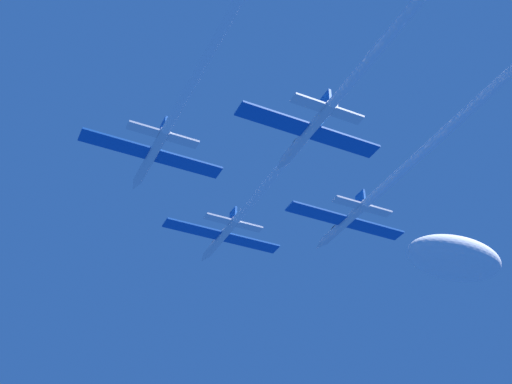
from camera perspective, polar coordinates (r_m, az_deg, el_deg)
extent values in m
cylinder|color=silver|center=(105.61, -3.06, -4.01)|extent=(1.31, 11.94, 1.31)
cone|color=silver|center=(111.48, -4.54, -5.74)|extent=(1.29, 2.63, 1.29)
ellipsoid|color=black|center=(107.99, -3.60, -4.40)|extent=(0.92, 2.39, 0.66)
cube|color=#0F51B2|center=(103.57, -5.58, -3.20)|extent=(9.07, 2.63, 0.29)
cube|color=#0F51B2|center=(106.92, -0.37, -4.48)|extent=(9.07, 2.63, 0.29)
cube|color=#0F51B2|center=(102.72, -1.99, -2.00)|extent=(0.34, 2.15, 1.91)
cube|color=silver|center=(100.80, -3.36, -2.34)|extent=(4.08, 1.58, 0.29)
cube|color=silver|center=(102.60, -0.58, -3.04)|extent=(4.08, 1.58, 0.29)
cylinder|color=white|center=(90.18, 2.05, 2.07)|extent=(1.18, 29.08, 1.18)
cylinder|color=silver|center=(89.12, -9.12, 3.06)|extent=(1.31, 11.94, 1.31)
cone|color=silver|center=(94.83, -10.49, 0.59)|extent=(1.29, 2.63, 1.29)
ellipsoid|color=black|center=(91.49, -9.60, 2.41)|extent=(0.92, 2.39, 0.66)
cube|color=#0F51B2|center=(87.81, -12.22, 4.15)|extent=(9.07, 2.63, 0.29)
cube|color=#0F51B2|center=(89.81, -5.87, 2.41)|extent=(9.07, 2.63, 0.29)
cube|color=#0F51B2|center=(86.54, -8.04, 5.67)|extent=(0.34, 2.15, 1.91)
cube|color=silver|center=(84.83, -9.81, 5.43)|extent=(4.08, 1.58, 0.29)
cube|color=silver|center=(85.91, -6.38, 4.47)|extent=(4.08, 1.58, 0.29)
cylinder|color=white|center=(72.76, -3.28, 13.39)|extent=(1.18, 34.67, 1.18)
cylinder|color=silver|center=(99.81, 7.68, -2.71)|extent=(1.31, 11.94, 1.31)
cone|color=silver|center=(105.02, 5.58, -4.64)|extent=(1.29, 2.63, 1.29)
ellipsoid|color=black|center=(101.95, 6.88, -3.16)|extent=(0.92, 2.39, 0.66)
cube|color=#0F51B2|center=(96.99, 5.27, -1.84)|extent=(9.07, 2.63, 0.29)
cube|color=#0F51B2|center=(102.01, 10.33, -3.20)|extent=(9.07, 2.63, 0.29)
cube|color=#0F51B2|center=(97.44, 9.09, -0.54)|extent=(0.34, 2.15, 1.91)
cube|color=silver|center=(95.06, 7.90, -0.87)|extent=(4.08, 1.58, 0.29)
cube|color=silver|center=(97.76, 10.57, -1.63)|extent=(4.08, 1.58, 0.29)
cylinder|color=white|center=(85.34, 15.90, 4.87)|extent=(1.18, 34.21, 1.18)
cylinder|color=silver|center=(82.52, 4.48, 5.10)|extent=(1.31, 11.94, 1.31)
cone|color=silver|center=(87.45, 2.14, 2.33)|extent=(1.29, 2.63, 1.29)
ellipsoid|color=black|center=(84.62, 3.59, 4.36)|extent=(0.92, 2.39, 0.66)
cube|color=#0F51B2|center=(80.19, 1.43, 6.40)|extent=(9.07, 2.63, 0.29)
cube|color=#0F51B2|center=(84.35, 7.76, 4.32)|extent=(9.07, 2.63, 0.29)
cube|color=#0F51B2|center=(80.57, 6.10, 7.94)|extent=(0.34, 2.15, 1.91)
cube|color=silver|center=(78.26, 4.55, 7.79)|extent=(4.08, 1.58, 0.29)
cube|color=silver|center=(80.50, 7.92, 6.61)|extent=(4.08, 1.58, 0.29)
cylinder|color=white|center=(70.33, 13.43, 15.29)|extent=(1.18, 31.32, 1.18)
ellipsoid|color=white|center=(174.41, 16.90, -5.59)|extent=(27.70, 15.24, 9.70)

